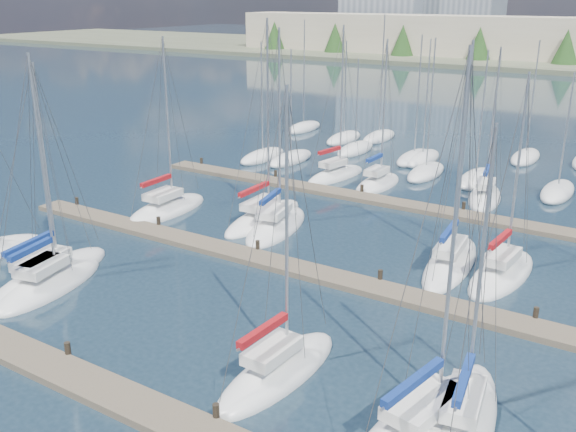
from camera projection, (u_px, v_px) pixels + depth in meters
The scene contains 19 objects.
ground at pixel (512, 135), 70.76m from camera, with size 400.00×400.00×0.00m, color #213443.
dock_near at pixel (120, 397), 24.51m from camera, with size 44.00×1.93×1.10m.
dock_mid at pixel (307, 271), 35.67m from camera, with size 44.00×1.93×1.10m.
dock_far at pixel (406, 205), 46.82m from camera, with size 44.00×1.93×1.10m.
sailboat_d at pixel (278, 372), 26.13m from camera, with size 2.71×7.61×12.45m.
sailboat_p at pixel (485, 197), 48.50m from camera, with size 3.55×7.19×11.95m.
sailboat_f at pixel (463, 420), 23.15m from camera, with size 3.45×8.27×11.65m.
sailboat_c at pixel (49, 284), 34.07m from camera, with size 4.37×8.07×12.86m.
sailboat_i at pixel (263, 217), 44.12m from camera, with size 2.72×8.71×14.08m.
sailboat_k at pixel (450, 263), 36.68m from camera, with size 3.23×8.90×13.25m.
sailboat_j at pixel (276, 226), 42.56m from camera, with size 4.47×8.48×13.57m.
sailboat_b at pixel (49, 277), 34.94m from camera, with size 4.33×9.28×12.29m.
sailboat_h at pixel (167, 209), 45.93m from camera, with size 3.21×7.70×12.85m.
sailboat_l at pixel (502, 274), 35.28m from camera, with size 3.01×7.83×11.81m.
sailboat_n at pixel (335, 175), 54.33m from camera, with size 3.23×7.45×13.18m.
sailboat_e at pixel (427, 425), 22.91m from camera, with size 4.43×9.29×14.07m.
sailboat_o at pixel (378, 184), 51.90m from camera, with size 2.42×6.42×12.27m.
distant_boats at pixel (420, 157), 59.93m from camera, with size 36.93×20.75×13.30m.
shoreline at pixel (558, 28), 146.59m from camera, with size 400.00×60.00×38.00m.
Camera 1 is at (16.65, -12.13, 14.76)m, focal length 40.00 mm.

